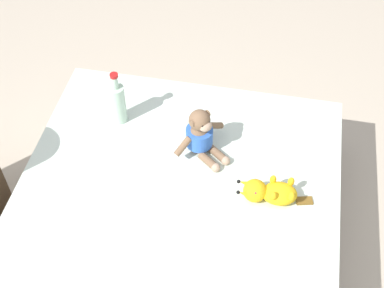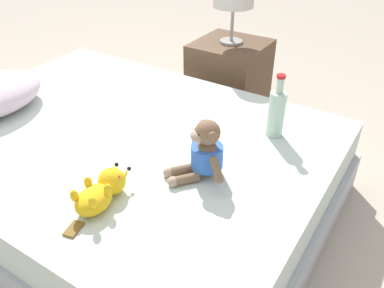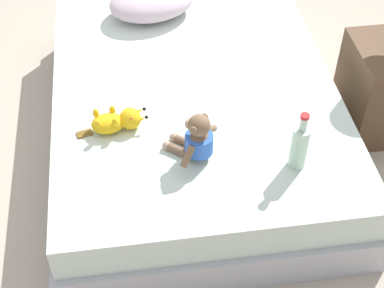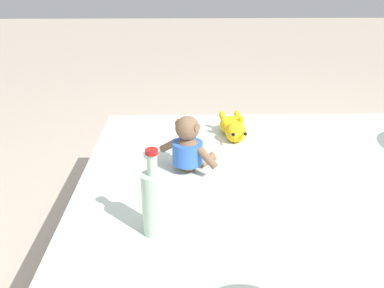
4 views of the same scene
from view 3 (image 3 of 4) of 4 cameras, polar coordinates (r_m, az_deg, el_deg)
ground_plane at (r=3.17m, az=0.13°, el=0.70°), size 16.00×16.00×0.00m
bed at (r=3.04m, az=0.14°, el=3.26°), size 1.43×1.92×0.39m
pillow at (r=3.37m, az=-3.95°, el=13.73°), size 0.55×0.45×0.16m
plush_monkey at (r=2.47m, az=0.47°, el=0.43°), size 0.25×0.26×0.24m
plush_yellow_creature at (r=2.65m, az=-7.32°, el=2.25°), size 0.33×0.12×0.10m
glass_bottle at (r=2.46m, az=10.47°, el=-0.19°), size 0.07×0.07×0.29m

